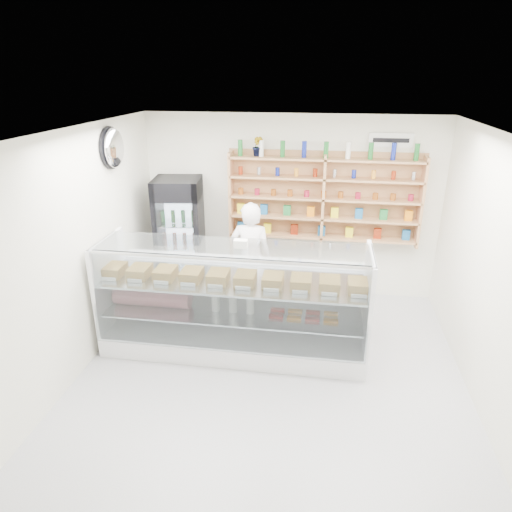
# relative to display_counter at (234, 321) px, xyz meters

# --- Properties ---
(room) EXTENTS (5.00, 5.00, 5.00)m
(room) POSITION_rel_display_counter_xyz_m (0.53, -0.64, 1.02)
(room) COLOR #B7B7BC
(room) RESTS_ON ground
(display_counter) EXTENTS (3.29, 0.98, 1.43)m
(display_counter) POSITION_rel_display_counter_xyz_m (0.00, 0.00, 0.00)
(display_counter) COLOR white
(display_counter) RESTS_ON floor
(shop_worker) EXTENTS (0.62, 0.41, 1.68)m
(shop_worker) POSITION_rel_display_counter_xyz_m (0.04, 1.05, 0.45)
(shop_worker) COLOR white
(shop_worker) RESTS_ON floor
(drinks_cooler) EXTENTS (0.77, 0.75, 1.90)m
(drinks_cooler) POSITION_rel_display_counter_xyz_m (-1.11, 1.35, 0.57)
(drinks_cooler) COLOR black
(drinks_cooler) RESTS_ON floor
(wall_shelving) EXTENTS (2.84, 0.28, 1.33)m
(wall_shelving) POSITION_rel_display_counter_xyz_m (1.03, 1.70, 1.21)
(wall_shelving) COLOR tan
(wall_shelving) RESTS_ON back_wall
(potted_plant) EXTENTS (0.19, 0.17, 0.29)m
(potted_plant) POSITION_rel_display_counter_xyz_m (0.04, 1.70, 1.96)
(potted_plant) COLOR #1E6626
(potted_plant) RESTS_ON wall_shelving
(security_mirror) EXTENTS (0.15, 0.50, 0.50)m
(security_mirror) POSITION_rel_display_counter_xyz_m (-1.64, 0.56, 2.07)
(security_mirror) COLOR silver
(security_mirror) RESTS_ON left_wall
(wall_sign) EXTENTS (0.62, 0.03, 0.20)m
(wall_sign) POSITION_rel_display_counter_xyz_m (1.93, 1.83, 2.07)
(wall_sign) COLOR white
(wall_sign) RESTS_ON back_wall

